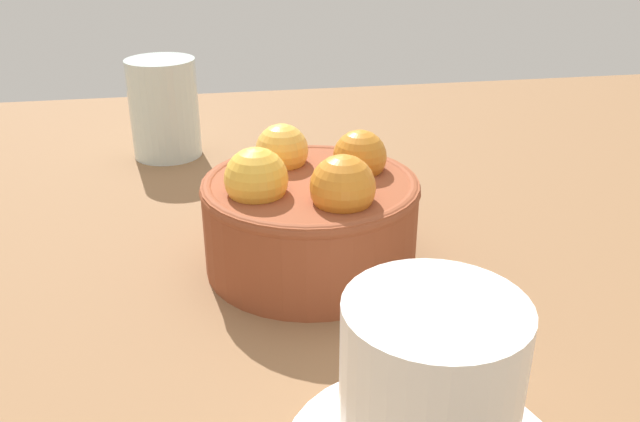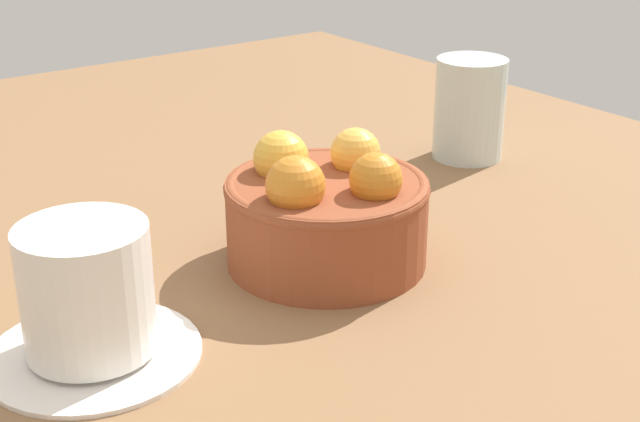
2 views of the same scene
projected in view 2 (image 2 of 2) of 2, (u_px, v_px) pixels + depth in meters
ground_plane at (327, 280)px, 65.64cm from camera, size 130.85×94.52×3.00cm
terracotta_bowl at (326, 211)px, 63.49cm from camera, size 14.45×14.45×9.17cm
coffee_cup at (88, 301)px, 51.94cm from camera, size 12.75×12.75×8.32cm
water_glass at (470, 109)px, 84.08cm from camera, size 6.58×6.58×9.46cm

